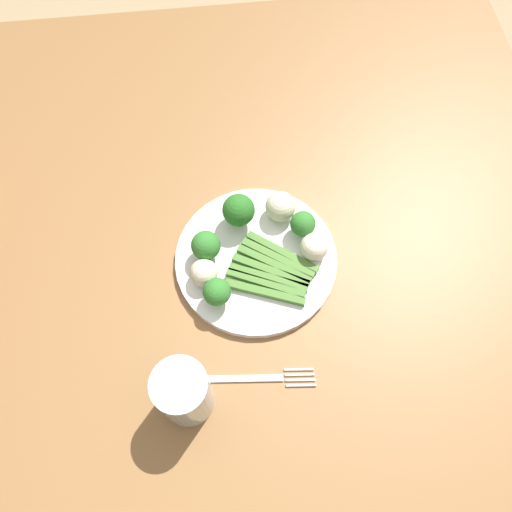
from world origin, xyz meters
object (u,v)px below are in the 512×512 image
(broccoli_outer_edge, at_px, (239,211))
(cauliflower_near_fork, at_px, (314,247))
(cauliflower_mid, at_px, (204,273))
(broccoli_front_left, at_px, (206,246))
(asparagus_bundle, at_px, (272,272))
(fork, at_px, (260,378))
(broccoli_back, at_px, (217,292))
(cauliflower_front, at_px, (280,207))
(plate, at_px, (256,259))
(broccoli_right, at_px, (303,224))
(dining_table, at_px, (283,306))
(water_glass, at_px, (184,393))

(broccoli_outer_edge, distance_m, cauliflower_near_fork, 0.14)
(cauliflower_mid, bearing_deg, broccoli_front_left, 170.28)
(asparagus_bundle, relative_size, fork, 0.93)
(broccoli_outer_edge, distance_m, broccoli_back, 0.14)
(cauliflower_near_fork, height_order, fork, cauliflower_near_fork)
(cauliflower_front, bearing_deg, broccoli_back, -39.66)
(fork, bearing_deg, broccoli_outer_edge, 96.61)
(broccoli_front_left, height_order, fork, broccoli_front_left)
(plate, distance_m, cauliflower_front, 0.10)
(asparagus_bundle, relative_size, broccoli_right, 3.01)
(plate, xyz_separation_m, fork, (0.19, -0.02, -0.01))
(asparagus_bundle, distance_m, fork, 0.17)
(broccoli_outer_edge, xyz_separation_m, cauliflower_near_fork, (0.07, 0.11, -0.01))
(asparagus_bundle, xyz_separation_m, broccoli_front_left, (-0.04, -0.10, 0.03))
(dining_table, bearing_deg, broccoli_front_left, -117.78)
(dining_table, bearing_deg, cauliflower_front, 177.17)
(broccoli_back, relative_size, broccoli_right, 1.04)
(plate, height_order, fork, plate)
(cauliflower_front, relative_size, cauliflower_mid, 1.15)
(broccoli_back, xyz_separation_m, cauliflower_mid, (-0.04, -0.02, -0.01))
(plate, bearing_deg, broccoli_back, -45.84)
(cauliflower_near_fork, distance_m, fork, 0.22)
(dining_table, distance_m, cauliflower_near_fork, 0.15)
(dining_table, distance_m, cauliflower_mid, 0.19)
(broccoli_front_left, height_order, water_glass, water_glass)
(cauliflower_front, distance_m, cauliflower_mid, 0.17)
(broccoli_back, height_order, broccoli_right, broccoli_back)
(cauliflower_near_fork, bearing_deg, cauliflower_front, -150.77)
(broccoli_outer_edge, bearing_deg, plate, 16.53)
(plate, bearing_deg, dining_table, 40.70)
(plate, relative_size, cauliflower_near_fork, 5.84)
(cauliflower_mid, height_order, fork, cauliflower_mid)
(broccoli_front_left, xyz_separation_m, cauliflower_front, (-0.06, 0.13, -0.01))
(broccoli_right, relative_size, fork, 0.31)
(broccoli_outer_edge, xyz_separation_m, water_glass, (0.28, -0.10, 0.01))
(plate, relative_size, asparagus_bundle, 1.71)
(broccoli_front_left, bearing_deg, dining_table, 62.22)
(broccoli_outer_edge, xyz_separation_m, broccoli_right, (0.03, 0.10, -0.01))
(broccoli_back, bearing_deg, dining_table, 97.74)
(dining_table, relative_size, cauliflower_near_fork, 29.48)
(broccoli_front_left, relative_size, broccoli_back, 1.09)
(cauliflower_near_fork, bearing_deg, broccoli_back, -68.76)
(broccoli_back, bearing_deg, broccoli_outer_edge, 160.80)
(plate, xyz_separation_m, cauliflower_mid, (0.03, -0.09, 0.03))
(broccoli_outer_edge, bearing_deg, asparagus_bundle, 23.11)
(dining_table, xyz_separation_m, broccoli_back, (0.02, -0.11, 0.14))
(cauliflower_near_fork, xyz_separation_m, cauliflower_mid, (0.02, -0.18, -0.00))
(cauliflower_front, bearing_deg, water_glass, -30.91)
(dining_table, distance_m, plate, 0.12)
(broccoli_front_left, distance_m, cauliflower_near_fork, 0.17)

